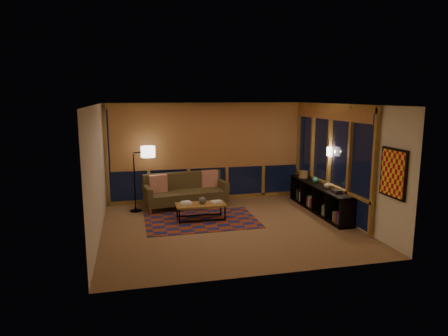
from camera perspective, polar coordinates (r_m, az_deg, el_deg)
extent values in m
cube|color=#986946|center=(8.99, 0.71, -8.41)|extent=(5.50, 5.00, 0.01)
cube|color=white|center=(8.52, 0.75, 9.06)|extent=(5.50, 5.00, 0.01)
cube|color=#EEE1C5|center=(11.07, -2.40, 2.31)|extent=(5.50, 0.01, 2.70)
cube|color=#EEE1C5|center=(6.31, 6.22, -3.81)|extent=(5.50, 0.01, 2.70)
cube|color=#EEE1C5|center=(8.44, -17.72, -0.67)|extent=(0.01, 5.00, 2.70)
cube|color=#EEE1C5|center=(9.69, 16.73, 0.74)|extent=(0.01, 5.00, 2.70)
cube|color=maroon|center=(9.43, -3.26, -7.49)|extent=(2.59, 1.74, 0.01)
sphere|color=#2C2B2E|center=(9.38, -3.12, -4.62)|extent=(0.17, 0.17, 0.17)
cylinder|color=brown|center=(11.03, 11.28, -0.90)|extent=(0.30, 0.30, 0.19)
sphere|color=#1E746C|center=(10.44, 12.89, -1.68)|extent=(0.19, 0.19, 0.15)
imported|color=tan|center=(9.86, 14.59, -2.35)|extent=(0.21, 0.21, 0.19)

